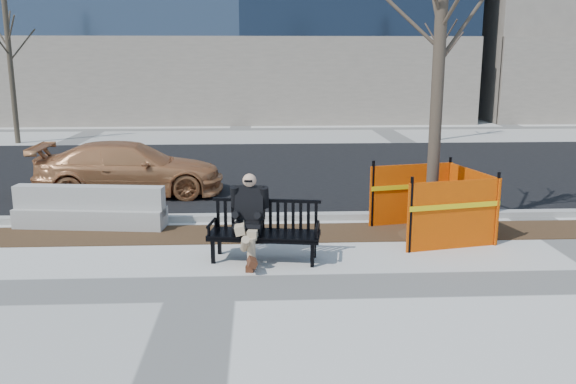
# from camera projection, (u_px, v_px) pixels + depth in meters

# --- Properties ---
(ground) EXTENTS (120.00, 120.00, 0.00)m
(ground) POSITION_uv_depth(u_px,v_px,m) (202.00, 288.00, 8.39)
(ground) COLOR beige
(ground) RESTS_ON ground
(mulch_strip) EXTENTS (40.00, 1.20, 0.02)m
(mulch_strip) POSITION_uv_depth(u_px,v_px,m) (215.00, 234.00, 10.93)
(mulch_strip) COLOR #47301C
(mulch_strip) RESTS_ON ground
(asphalt_street) EXTENTS (60.00, 10.40, 0.01)m
(asphalt_street) POSITION_uv_depth(u_px,v_px,m) (230.00, 171.00, 16.97)
(asphalt_street) COLOR black
(asphalt_street) RESTS_ON ground
(curb) EXTENTS (60.00, 0.25, 0.12)m
(curb) POSITION_uv_depth(u_px,v_px,m) (218.00, 218.00, 11.84)
(curb) COLOR #9E9B93
(curb) RESTS_ON ground
(bench) EXTENTS (1.85, 0.91, 0.94)m
(bench) POSITION_uv_depth(u_px,v_px,m) (265.00, 260.00, 9.56)
(bench) COLOR black
(bench) RESTS_ON ground
(seated_man) EXTENTS (0.73, 1.06, 1.37)m
(seated_man) POSITION_uv_depth(u_px,v_px,m) (250.00, 259.00, 9.63)
(seated_man) COLOR black
(seated_man) RESTS_ON ground
(tree_fence) EXTENTS (3.00, 3.00, 6.31)m
(tree_fence) POSITION_uv_depth(u_px,v_px,m) (429.00, 235.00, 10.88)
(tree_fence) COLOR #FF5C00
(tree_fence) RESTS_ON ground
(sedan) EXTENTS (4.27, 1.85, 1.22)m
(sedan) POSITION_uv_depth(u_px,v_px,m) (132.00, 195.00, 14.04)
(sedan) COLOR #B57242
(sedan) RESTS_ON ground
(jersey_barrier_left) EXTENTS (2.85, 0.89, 0.80)m
(jersey_barrier_left) POSITION_uv_depth(u_px,v_px,m) (91.00, 227.00, 11.38)
(jersey_barrier_left) COLOR #A29F98
(jersey_barrier_left) RESTS_ON ground
(far_tree_left) EXTENTS (2.25, 2.25, 5.71)m
(far_tree_left) POSITION_uv_depth(u_px,v_px,m) (18.00, 143.00, 22.38)
(far_tree_left) COLOR #4D4131
(far_tree_left) RESTS_ON ground
(far_tree_right) EXTENTS (2.45, 2.45, 5.59)m
(far_tree_right) POSITION_uv_depth(u_px,v_px,m) (436.00, 140.00, 23.18)
(far_tree_right) COLOR #4B3C30
(far_tree_right) RESTS_ON ground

